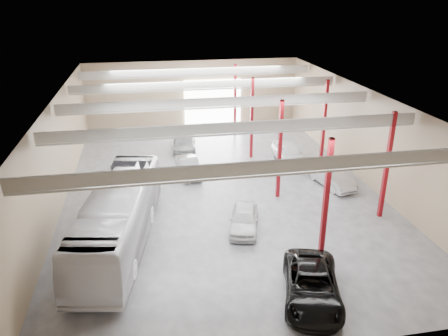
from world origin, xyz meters
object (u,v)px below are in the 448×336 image
object	(u,v)px
coach_bus	(119,217)
car_row_c	(184,142)
car_row_a	(244,218)
black_sedan	(312,285)
car_right_far	(289,153)
car_right_near	(332,176)
car_row_b	(189,167)

from	to	relation	value
coach_bus	car_row_c	distance (m)	16.25
coach_bus	car_row_a	xyz separation A→B (m)	(7.37, 0.37, -1.05)
coach_bus	black_sedan	world-z (taller)	coach_bus
car_row_c	car_right_far	size ratio (longest dim) A/B	1.02
car_row_c	car_right_far	world-z (taller)	car_right_far
car_right_near	black_sedan	bearing A→B (deg)	-129.40
coach_bus	car_row_b	bearing A→B (deg)	72.55
black_sedan	car_row_c	bearing A→B (deg)	116.40
car_row_b	car_right_far	distance (m)	8.76
car_row_c	car_right_near	world-z (taller)	car_right_near
car_row_b	car_row_c	xyz separation A→B (m)	(0.25, 6.01, 0.04)
car_row_c	car_right_far	bearing A→B (deg)	-23.63
black_sedan	car_row_b	bearing A→B (deg)	120.87
black_sedan	car_row_b	world-z (taller)	black_sedan
coach_bus	car_row_a	world-z (taller)	coach_bus
black_sedan	car_row_a	bearing A→B (deg)	119.92
car_row_a	car_right_far	distance (m)	12.00
black_sedan	car_right_near	bearing A→B (deg)	79.30
black_sedan	car_row_c	distance (m)	22.34
coach_bus	car_row_c	world-z (taller)	coach_bus
coach_bus	car_right_near	distance (m)	16.20
car_right_near	car_right_far	distance (m)	5.45
car_row_b	car_row_c	world-z (taller)	car_row_c
coach_bus	car_right_far	size ratio (longest dim) A/B	2.58
car_row_b	car_right_near	xyz separation A→B (m)	(10.30, -3.93, 0.05)
black_sedan	car_right_far	xyz separation A→B (m)	(4.55, 17.26, 0.06)
car_row_b	car_row_c	size ratio (longest dim) A/B	0.84
car_row_a	car_row_c	size ratio (longest dim) A/B	0.84
coach_bus	car_right_near	bearing A→B (deg)	29.94
car_right_near	car_right_far	world-z (taller)	car_right_far
car_right_far	car_row_a	bearing A→B (deg)	-121.46
car_row_c	car_right_near	bearing A→B (deg)	-38.94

